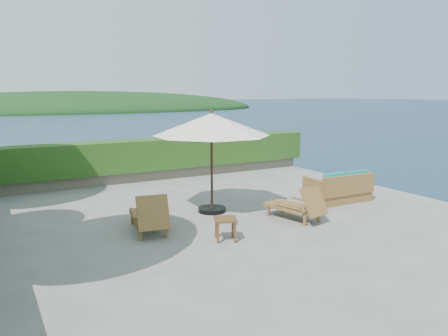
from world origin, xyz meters
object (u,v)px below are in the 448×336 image
patio_umbrella (212,126)px  lounge_right (298,205)px  wicker_loveseat (339,190)px  side_table (225,222)px  lounge_left (149,215)px

patio_umbrella → lounge_right: size_ratio=2.34×
lounge_right → wicker_loveseat: wicker_loveseat is taller
lounge_right → side_table: bearing=178.4°
lounge_right → wicker_loveseat: bearing=9.3°
side_table → lounge_right: bearing=10.6°
lounge_left → lounge_right: lounge_left is taller
lounge_left → side_table: size_ratio=2.89×
side_table → wicker_loveseat: bearing=16.1°
patio_umbrella → lounge_left: patio_umbrella is taller
wicker_loveseat → patio_umbrella: bearing=168.6°
side_table → patio_umbrella: bearing=69.4°
patio_umbrella → lounge_right: 2.76m
lounge_left → wicker_loveseat: size_ratio=0.92×
lounge_left → patio_umbrella: bearing=32.5°
patio_umbrella → lounge_right: (1.39, -1.59, -1.78)m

